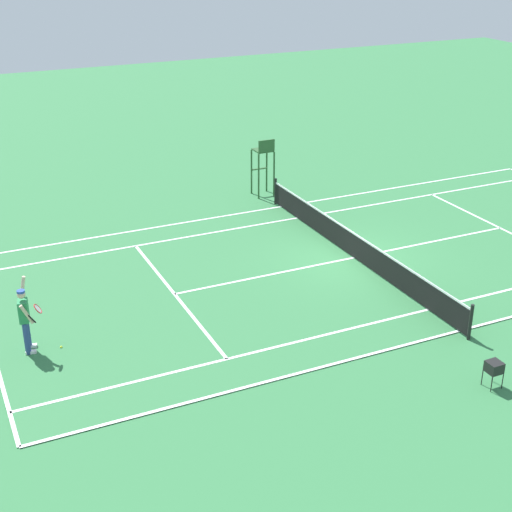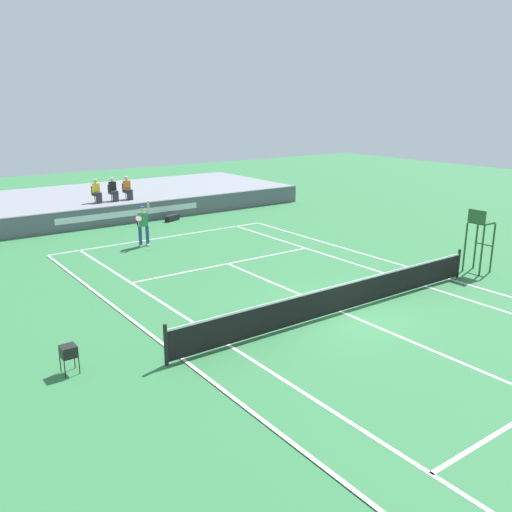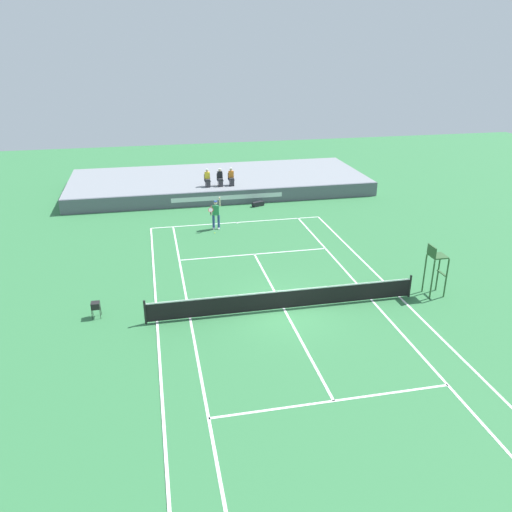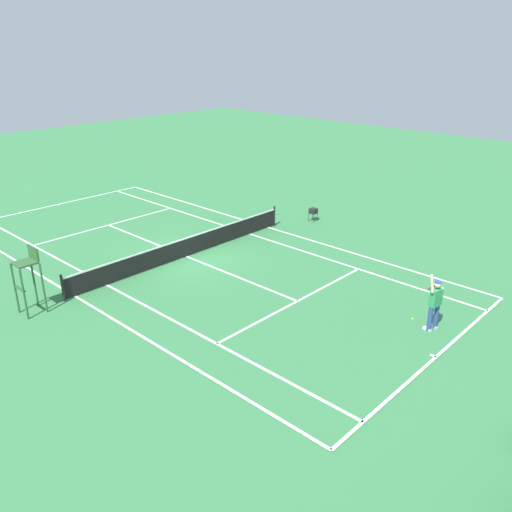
{
  "view_description": "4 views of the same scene",
  "coord_description": "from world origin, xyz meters",
  "px_view_note": "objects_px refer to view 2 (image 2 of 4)",
  "views": [
    {
      "loc": [
        -19.53,
        12.77,
        10.44
      ],
      "look_at": [
        -0.44,
        3.85,
        1.0
      ],
      "focal_mm": 52.44,
      "sensor_mm": 36.0,
      "label": 1
    },
    {
      "loc": [
        -11.27,
        -11.13,
        6.21
      ],
      "look_at": [
        -0.44,
        3.85,
        1.0
      ],
      "focal_mm": 38.15,
      "sensor_mm": 36.0,
      "label": 2
    },
    {
      "loc": [
        -5.31,
        -19.31,
        10.92
      ],
      "look_at": [
        -0.44,
        3.85,
        1.0
      ],
      "focal_mm": 36.24,
      "sensor_mm": 36.0,
      "label": 3
    },
    {
      "loc": [
        13.95,
        17.37,
        9.09
      ],
      "look_at": [
        -0.44,
        3.85,
        1.0
      ],
      "focal_mm": 37.21,
      "sensor_mm": 36.0,
      "label": 4
    }
  ],
  "objects_px": {
    "umpire_chair": "(479,232)",
    "spectator_seated_1": "(113,190)",
    "spectator_seated_2": "(128,188)",
    "tennis_player": "(143,225)",
    "ball_hopper": "(68,351)",
    "equipment_bag": "(172,218)",
    "tennis_ball": "(148,250)",
    "spectator_seated_0": "(97,191)"
  },
  "relations": [
    {
      "from": "umpire_chair",
      "to": "spectator_seated_1",
      "type": "bearing_deg",
      "value": 112.87
    },
    {
      "from": "spectator_seated_2",
      "to": "tennis_player",
      "type": "distance_m",
      "value": 6.79
    },
    {
      "from": "umpire_chair",
      "to": "ball_hopper",
      "type": "distance_m",
      "value": 15.13
    },
    {
      "from": "spectator_seated_1",
      "to": "spectator_seated_2",
      "type": "bearing_deg",
      "value": 0.0
    },
    {
      "from": "spectator_seated_2",
      "to": "tennis_player",
      "type": "relative_size",
      "value": 0.61
    },
    {
      "from": "spectator_seated_2",
      "to": "umpire_chair",
      "type": "bearing_deg",
      "value": -69.48
    },
    {
      "from": "equipment_bag",
      "to": "ball_hopper",
      "type": "height_order",
      "value": "ball_hopper"
    },
    {
      "from": "spectator_seated_1",
      "to": "equipment_bag",
      "type": "bearing_deg",
      "value": -43.83
    },
    {
      "from": "tennis_ball",
      "to": "umpire_chair",
      "type": "relative_size",
      "value": 0.03
    },
    {
      "from": "tennis_ball",
      "to": "spectator_seated_0",
      "type": "bearing_deg",
      "value": 86.16
    },
    {
      "from": "tennis_player",
      "to": "ball_hopper",
      "type": "relative_size",
      "value": 2.98
    },
    {
      "from": "spectator_seated_1",
      "to": "umpire_chair",
      "type": "height_order",
      "value": "umpire_chair"
    },
    {
      "from": "umpire_chair",
      "to": "ball_hopper",
      "type": "xyz_separation_m",
      "value": [
        -15.07,
        0.98,
        -0.98
      ]
    },
    {
      "from": "tennis_ball",
      "to": "equipment_bag",
      "type": "xyz_separation_m",
      "value": [
        3.77,
        4.97,
        0.13
      ]
    },
    {
      "from": "equipment_bag",
      "to": "spectator_seated_2",
      "type": "bearing_deg",
      "value": 124.01
    },
    {
      "from": "spectator_seated_2",
      "to": "umpire_chair",
      "type": "xyz_separation_m",
      "value": [
        6.52,
        -17.43,
        -0.08
      ]
    },
    {
      "from": "spectator_seated_0",
      "to": "tennis_ball",
      "type": "distance_m",
      "value": 7.42
    },
    {
      "from": "spectator_seated_2",
      "to": "ball_hopper",
      "type": "height_order",
      "value": "spectator_seated_2"
    },
    {
      "from": "ball_hopper",
      "to": "equipment_bag",
      "type": "bearing_deg",
      "value": 54.63
    },
    {
      "from": "spectator_seated_1",
      "to": "equipment_bag",
      "type": "relative_size",
      "value": 1.33
    },
    {
      "from": "spectator_seated_0",
      "to": "equipment_bag",
      "type": "distance_m",
      "value": 4.26
    },
    {
      "from": "spectator_seated_1",
      "to": "equipment_bag",
      "type": "distance_m",
      "value": 3.59
    },
    {
      "from": "tennis_ball",
      "to": "umpire_chair",
      "type": "xyz_separation_m",
      "value": [
        8.77,
        -10.2,
        1.52
      ]
    },
    {
      "from": "umpire_chair",
      "to": "ball_hopper",
      "type": "bearing_deg",
      "value": 176.26
    },
    {
      "from": "tennis_player",
      "to": "umpire_chair",
      "type": "distance_m",
      "value": 13.95
    },
    {
      "from": "spectator_seated_0",
      "to": "tennis_player",
      "type": "height_order",
      "value": "spectator_seated_0"
    },
    {
      "from": "spectator_seated_1",
      "to": "tennis_player",
      "type": "height_order",
      "value": "spectator_seated_1"
    },
    {
      "from": "spectator_seated_0",
      "to": "ball_hopper",
      "type": "height_order",
      "value": "spectator_seated_0"
    },
    {
      "from": "spectator_seated_2",
      "to": "equipment_bag",
      "type": "xyz_separation_m",
      "value": [
        1.53,
        -2.26,
        -1.48
      ]
    },
    {
      "from": "spectator_seated_0",
      "to": "equipment_bag",
      "type": "bearing_deg",
      "value": -34.53
    },
    {
      "from": "umpire_chair",
      "to": "ball_hopper",
      "type": "height_order",
      "value": "umpire_chair"
    },
    {
      "from": "spectator_seated_0",
      "to": "spectator_seated_2",
      "type": "xyz_separation_m",
      "value": [
        1.76,
        0.0,
        0.0
      ]
    },
    {
      "from": "umpire_chair",
      "to": "equipment_bag",
      "type": "xyz_separation_m",
      "value": [
        -5.0,
        15.17,
        -1.4
      ]
    },
    {
      "from": "spectator_seated_1",
      "to": "ball_hopper",
      "type": "distance_m",
      "value": 18.2
    },
    {
      "from": "umpire_chair",
      "to": "equipment_bag",
      "type": "distance_m",
      "value": 16.03
    },
    {
      "from": "equipment_bag",
      "to": "ball_hopper",
      "type": "relative_size",
      "value": 1.36
    },
    {
      "from": "spectator_seated_2",
      "to": "tennis_ball",
      "type": "xyz_separation_m",
      "value": [
        -2.25,
        -7.23,
        -1.6
      ]
    },
    {
      "from": "spectator_seated_1",
      "to": "tennis_player",
      "type": "bearing_deg",
      "value": -100.66
    },
    {
      "from": "tennis_player",
      "to": "spectator_seated_1",
      "type": "bearing_deg",
      "value": 79.34
    },
    {
      "from": "spectator_seated_2",
      "to": "ball_hopper",
      "type": "distance_m",
      "value": 18.56
    },
    {
      "from": "spectator_seated_1",
      "to": "ball_hopper",
      "type": "xyz_separation_m",
      "value": [
        -7.71,
        -16.45,
        -1.07
      ]
    },
    {
      "from": "spectator_seated_1",
      "to": "umpire_chair",
      "type": "distance_m",
      "value": 18.92
    }
  ]
}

